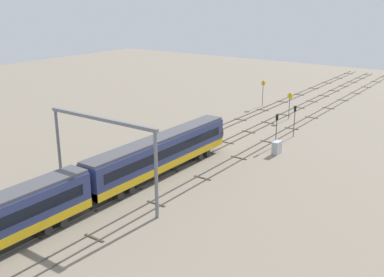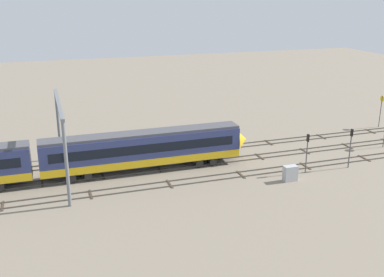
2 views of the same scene
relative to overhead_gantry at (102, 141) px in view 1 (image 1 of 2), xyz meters
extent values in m
plane|color=gray|center=(11.15, -0.28, -6.68)|extent=(201.74, 201.74, 0.00)
cube|color=#59544C|center=(11.15, -5.92, -6.60)|extent=(185.74, 0.07, 0.16)
cube|color=#59544C|center=(11.15, -4.49, -6.60)|extent=(185.74, 0.07, 0.16)
cube|color=#473828|center=(-6.54, -5.21, -6.64)|extent=(0.24, 2.40, 0.08)
cube|color=#473828|center=(2.31, -5.21, -6.64)|extent=(0.24, 2.40, 0.08)
cube|color=#473828|center=(11.15, -5.21, -6.64)|extent=(0.24, 2.40, 0.08)
cube|color=#473828|center=(20.00, -5.21, -6.64)|extent=(0.24, 2.40, 0.08)
cube|color=#473828|center=(28.84, -5.21, -6.64)|extent=(0.24, 2.40, 0.08)
cube|color=#473828|center=(37.68, -5.21, -6.64)|extent=(0.24, 2.40, 0.08)
cube|color=#473828|center=(46.53, -5.21, -6.64)|extent=(0.24, 2.40, 0.08)
cube|color=#473828|center=(55.37, -5.21, -6.64)|extent=(0.24, 2.40, 0.08)
cube|color=#473828|center=(64.22, -5.21, -6.64)|extent=(0.24, 2.40, 0.08)
cube|color=#473828|center=(73.06, -5.21, -6.64)|extent=(0.24, 2.40, 0.08)
cube|color=#473828|center=(81.91, -5.21, -6.64)|extent=(0.24, 2.40, 0.08)
cube|color=#473828|center=(90.75, -5.21, -6.64)|extent=(0.24, 2.40, 0.08)
cube|color=#59544C|center=(11.15, -1.00, -6.60)|extent=(185.74, 0.07, 0.16)
cube|color=#59544C|center=(11.15, 0.44, -6.60)|extent=(185.74, 0.07, 0.16)
cube|color=#473828|center=(-9.49, -0.28, -6.64)|extent=(0.24, 2.40, 0.08)
cube|color=#473828|center=(-2.61, -0.28, -6.64)|extent=(0.24, 2.40, 0.08)
cube|color=#473828|center=(4.27, -0.28, -6.64)|extent=(0.24, 2.40, 0.08)
cube|color=#473828|center=(11.15, -0.28, -6.64)|extent=(0.24, 2.40, 0.08)
cube|color=#473828|center=(18.03, -0.28, -6.64)|extent=(0.24, 2.40, 0.08)
cube|color=#473828|center=(24.91, -0.28, -6.64)|extent=(0.24, 2.40, 0.08)
cube|color=#473828|center=(31.79, -0.28, -6.64)|extent=(0.24, 2.40, 0.08)
cube|color=#473828|center=(38.67, -0.28, -6.64)|extent=(0.24, 2.40, 0.08)
cube|color=#473828|center=(45.55, -0.28, -6.64)|extent=(0.24, 2.40, 0.08)
cube|color=#473828|center=(52.43, -0.28, -6.64)|extent=(0.24, 2.40, 0.08)
cube|color=#473828|center=(59.31, -0.28, -6.64)|extent=(0.24, 2.40, 0.08)
cube|color=#473828|center=(66.18, -0.28, -6.64)|extent=(0.24, 2.40, 0.08)
cube|color=#473828|center=(73.06, -0.28, -6.64)|extent=(0.24, 2.40, 0.08)
cube|color=#473828|center=(79.94, -0.28, -6.64)|extent=(0.24, 2.40, 0.08)
cube|color=#473828|center=(86.82, -0.28, -6.64)|extent=(0.24, 2.40, 0.08)
cube|color=#473828|center=(93.70, -0.28, -6.64)|extent=(0.24, 2.40, 0.08)
cube|color=#473828|center=(100.58, -0.28, -6.64)|extent=(0.24, 2.40, 0.08)
cube|color=#59544C|center=(11.15, 3.93, -6.60)|extent=(185.74, 0.07, 0.16)
cube|color=#59544C|center=(11.15, 5.37, -6.60)|extent=(185.74, 0.07, 0.16)
cube|color=#473828|center=(-6.54, 4.65, -6.64)|extent=(0.24, 2.40, 0.08)
cube|color=#473828|center=(2.31, 4.65, -6.64)|extent=(0.24, 2.40, 0.08)
cube|color=#473828|center=(11.15, 4.65, -6.64)|extent=(0.24, 2.40, 0.08)
cube|color=#473828|center=(20.00, 4.65, -6.64)|extent=(0.24, 2.40, 0.08)
cube|color=#473828|center=(28.84, 4.65, -6.64)|extent=(0.24, 2.40, 0.08)
cube|color=#473828|center=(37.68, 4.65, -6.64)|extent=(0.24, 2.40, 0.08)
cube|color=#473828|center=(46.53, 4.65, -6.64)|extent=(0.24, 2.40, 0.08)
cube|color=#473828|center=(55.37, 4.65, -6.64)|extent=(0.24, 2.40, 0.08)
cube|color=#473828|center=(64.22, 4.65, -6.64)|extent=(0.24, 2.40, 0.08)
cube|color=#473828|center=(73.06, 4.65, -6.64)|extent=(0.24, 2.40, 0.08)
cube|color=#473828|center=(81.91, 4.65, -6.64)|extent=(0.24, 2.40, 0.08)
cube|color=#473828|center=(90.75, 4.65, -6.64)|extent=(0.24, 2.40, 0.08)
cube|color=#473828|center=(99.60, 4.65, -6.64)|extent=(0.24, 2.40, 0.08)
cube|color=navy|center=(9.28, -0.28, -3.82)|extent=(24.00, 2.90, 3.60)
cube|color=gold|center=(9.28, -0.28, -5.17)|extent=(24.00, 2.94, 0.90)
cube|color=#4C4C51|center=(9.28, -0.28, -1.87)|extent=(24.00, 2.50, 0.30)
cube|color=black|center=(9.28, -1.74, -3.38)|extent=(22.00, 0.04, 1.10)
cube|color=black|center=(9.28, 1.18, -3.38)|extent=(22.00, 0.04, 1.10)
cylinder|color=black|center=(0.70, -0.28, -6.07)|extent=(0.90, 2.70, 0.90)
cylinder|color=black|center=(2.50, -0.28, -6.07)|extent=(0.90, 2.70, 0.90)
cylinder|color=black|center=(16.06, -0.28, -6.07)|extent=(0.90, 2.70, 0.90)
cylinder|color=black|center=(17.86, -0.28, -6.07)|extent=(0.90, 2.70, 0.90)
cylinder|color=black|center=(-8.74, -0.28, -6.07)|extent=(0.90, 2.70, 0.90)
cylinder|color=black|center=(-6.94, -0.28, -6.07)|extent=(0.90, 2.70, 0.90)
cone|color=gold|center=(22.08, -0.28, -4.00)|extent=(1.60, 3.24, 3.24)
cylinder|color=slate|center=(0.00, -7.27, -2.22)|extent=(0.36, 0.36, 8.92)
cylinder|color=slate|center=(0.00, 7.27, -2.22)|extent=(0.36, 0.36, 8.92)
cube|color=slate|center=(0.00, 0.00, 2.42)|extent=(0.40, 15.14, 0.35)
cylinder|color=#4C4C51|center=(49.51, 6.32, -4.12)|extent=(0.12, 0.12, 5.11)
cylinder|color=yellow|center=(49.55, 6.32, -2.00)|extent=(0.05, 0.96, 0.96)
cube|color=black|center=(49.58, 6.32, -2.00)|extent=(0.02, 0.43, 0.12)
cylinder|color=#4C4C51|center=(43.20, -2.17, -4.32)|extent=(0.12, 0.12, 4.71)
cylinder|color=yellow|center=(43.24, -2.17, -2.44)|extent=(0.05, 1.05, 1.05)
cube|color=black|center=(43.27, -2.17, -2.44)|extent=(0.02, 0.47, 0.12)
cylinder|color=#4C4C51|center=(27.69, -7.01, -4.70)|extent=(0.14, 0.14, 3.95)
cube|color=black|center=(27.69, -7.01, -2.27)|extent=(0.20, 0.32, 0.90)
sphere|color=red|center=(27.80, -7.01, -2.08)|extent=(0.20, 0.20, 0.20)
sphere|color=#262626|center=(27.80, -7.01, -2.47)|extent=(0.20, 0.20, 0.20)
cylinder|color=#4C4C51|center=(33.65, -7.24, -4.63)|extent=(0.14, 0.14, 4.09)
cube|color=black|center=(33.65, -7.24, -2.14)|extent=(0.20, 0.32, 0.90)
sphere|color=yellow|center=(33.76, -7.24, -1.94)|extent=(0.20, 0.20, 0.20)
sphere|color=#262626|center=(33.76, -7.24, -2.34)|extent=(0.20, 0.20, 0.20)
cube|color=#B2B7BC|center=(24.64, -8.62, -5.76)|extent=(1.59, 0.86, 1.83)
cube|color=#333333|center=(25.44, -8.62, -5.49)|extent=(0.02, 0.61, 0.24)
camera|label=1|loc=(-31.56, -34.02, 14.59)|focal=42.65mm
camera|label=2|loc=(-1.67, -51.52, 14.25)|focal=42.92mm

